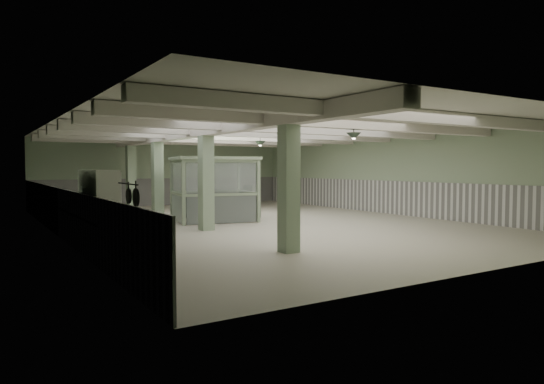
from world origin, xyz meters
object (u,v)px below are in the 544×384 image
walkin_cooler (100,216)px  prep_counter (93,231)px  guard_booth (214,177)px  filing_cabinet (252,201)px

walkin_cooler → prep_counter: bearing=86.2°
prep_counter → walkin_cooler: (-0.08, -1.27, 0.51)m
walkin_cooler → guard_booth: size_ratio=0.59×
filing_cabinet → prep_counter: bearing=-154.9°
walkin_cooler → guard_booth: 7.85m
walkin_cooler → guard_booth: bearing=44.6°
prep_counter → filing_cabinet: (7.44, 4.57, 0.23)m
guard_booth → prep_counter: bearing=-132.3°
prep_counter → guard_booth: guard_booth is taller
guard_booth → filing_cabinet: guard_booth is taller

